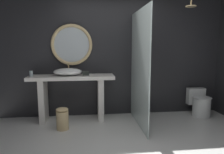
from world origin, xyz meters
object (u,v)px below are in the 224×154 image
at_px(vessel_sink, 68,72).
at_px(tumbler_cup, 31,74).
at_px(toilet, 200,104).
at_px(rain_shower_head, 191,4).
at_px(tissue_box, 86,73).
at_px(round_wall_mirror, 72,45).
at_px(waste_bin, 62,118).

bearing_deg(vessel_sink, tumbler_cup, -174.90).
xyz_separation_m(vessel_sink, toilet, (2.73, -0.08, -0.71)).
bearing_deg(vessel_sink, rain_shower_head, -8.00).
xyz_separation_m(tissue_box, round_wall_mirror, (-0.27, 0.24, 0.55)).
distance_m(vessel_sink, tissue_box, 0.36).
relative_size(round_wall_mirror, rain_shower_head, 2.53).
height_order(tumbler_cup, round_wall_mirror, round_wall_mirror).
bearing_deg(round_wall_mirror, waste_bin, -101.98).
height_order(tumbler_cup, tissue_box, tumbler_cup).
height_order(tumbler_cup, rain_shower_head, rain_shower_head).
relative_size(tumbler_cup, waste_bin, 0.27).
height_order(rain_shower_head, waste_bin, rain_shower_head).
xyz_separation_m(rain_shower_head, waste_bin, (-2.36, -0.18, -2.02)).
distance_m(vessel_sink, toilet, 2.82).
bearing_deg(tumbler_cup, vessel_sink, 5.10).
xyz_separation_m(round_wall_mirror, toilet, (2.65, -0.27, -1.23)).
height_order(tumbler_cup, toilet, tumbler_cup).
xyz_separation_m(vessel_sink, waste_bin, (-0.07, -0.50, -0.77)).
distance_m(tissue_box, round_wall_mirror, 0.66).
bearing_deg(tissue_box, tumbler_cup, -179.68).
bearing_deg(waste_bin, tumbler_cup, 143.84).
distance_m(tissue_box, toilet, 2.48).
xyz_separation_m(tumbler_cup, waste_bin, (0.61, -0.44, -0.75)).
xyz_separation_m(tumbler_cup, toilet, (3.41, -0.02, -0.69)).
height_order(vessel_sink, round_wall_mirror, round_wall_mirror).
bearing_deg(toilet, round_wall_mirror, 174.22).
relative_size(rain_shower_head, toilet, 0.59).
distance_m(vessel_sink, rain_shower_head, 2.63).
relative_size(tissue_box, rain_shower_head, 0.38).
height_order(round_wall_mirror, waste_bin, round_wall_mirror).
bearing_deg(rain_shower_head, vessel_sink, 172.00).
relative_size(vessel_sink, toilet, 0.99).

